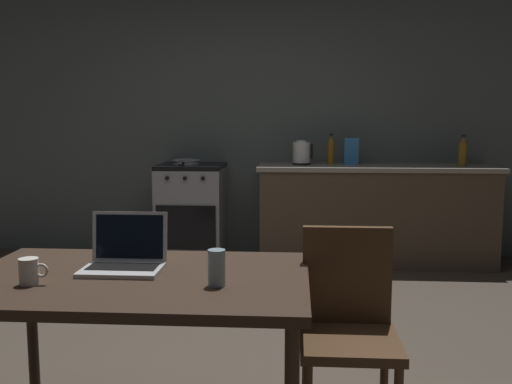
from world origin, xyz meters
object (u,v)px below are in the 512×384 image
(electric_kettle, at_px, (302,153))
(bottle, at_px, (463,151))
(dining_table, at_px, (137,291))
(stove_oven, at_px, (192,212))
(drinking_glass, at_px, (217,268))
(laptop, at_px, (125,259))
(coffee_mug, at_px, (30,271))
(cereal_box, at_px, (351,151))
(chair, at_px, (348,320))
(frying_pan, at_px, (186,162))
(bottle_b, at_px, (331,150))

(electric_kettle, distance_m, bottle, 1.44)
(electric_kettle, bearing_deg, dining_table, -102.16)
(electric_kettle, bearing_deg, stove_oven, -179.86)
(drinking_glass, bearing_deg, laptop, 154.04)
(dining_table, bearing_deg, coffee_mug, -157.86)
(laptop, xyz_separation_m, cereal_box, (1.21, 3.08, 0.27))
(coffee_mug, bearing_deg, stove_oven, 89.79)
(chair, height_order, frying_pan, frying_pan)
(coffee_mug, bearing_deg, bottle_b, 68.69)
(coffee_mug, bearing_deg, frying_pan, 90.58)
(cereal_box, bearing_deg, frying_pan, -178.20)
(stove_oven, bearing_deg, electric_kettle, 0.14)
(frying_pan, height_order, coffee_mug, frying_pan)
(bottle, height_order, cereal_box, bottle)
(chair, bearing_deg, stove_oven, 105.46)
(chair, xyz_separation_m, cereal_box, (0.28, 3.01, 0.53))
(frying_pan, xyz_separation_m, bottle_b, (1.35, 0.11, 0.11))
(coffee_mug, height_order, cereal_box, cereal_box)
(laptop, relative_size, drinking_glass, 2.35)
(coffee_mug, relative_size, bottle_b, 0.39)
(coffee_mug, distance_m, bottle_b, 3.63)
(chair, height_order, electric_kettle, electric_kettle)
(electric_kettle, xyz_separation_m, bottle, (1.44, -0.05, 0.02))
(stove_oven, relative_size, electric_kettle, 4.03)
(electric_kettle, xyz_separation_m, coffee_mug, (-1.04, -3.29, -0.24))
(dining_table, relative_size, frying_pan, 3.12)
(coffee_mug, bearing_deg, cereal_box, 65.66)
(dining_table, height_order, laptop, laptop)
(frying_pan, bearing_deg, bottle_b, 4.58)
(electric_kettle, height_order, bottle_b, bottle_b)
(stove_oven, bearing_deg, dining_table, -83.60)
(stove_oven, xyz_separation_m, cereal_box, (1.49, 0.02, 0.58))
(chair, xyz_separation_m, bottle_b, (0.10, 3.07, 0.54))
(stove_oven, height_order, bottle_b, bottle_b)
(coffee_mug, xyz_separation_m, drinking_glass, (0.70, 0.03, 0.02))
(cereal_box, bearing_deg, laptop, -111.39)
(chair, xyz_separation_m, drinking_glass, (-0.51, -0.26, 0.28))
(coffee_mug, relative_size, drinking_glass, 0.82)
(stove_oven, bearing_deg, chair, -68.11)
(stove_oven, height_order, electric_kettle, electric_kettle)
(electric_kettle, distance_m, cereal_box, 0.46)
(bottle, distance_m, drinking_glass, 3.67)
(bottle, bearing_deg, bottle_b, 173.63)
(dining_table, distance_m, electric_kettle, 3.23)
(bottle, height_order, bottle_b, bottle_b)
(bottle_b, bearing_deg, cereal_box, -18.20)
(bottle, relative_size, cereal_box, 1.13)
(bottle_b, bearing_deg, bottle, -6.37)
(stove_oven, distance_m, dining_table, 3.17)
(dining_table, xyz_separation_m, coffee_mug, (-0.36, -0.15, 0.12))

